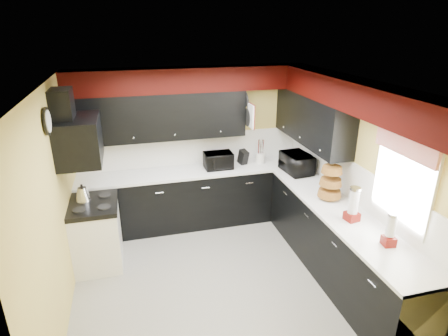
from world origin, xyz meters
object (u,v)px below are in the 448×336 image
object	(u,v)px
utensil_crock	(260,158)
kettle	(83,194)
toaster_oven	(219,161)
microwave	(297,163)
knife_block	(243,157)

from	to	relation	value
utensil_crock	kettle	world-z (taller)	utensil_crock
toaster_oven	utensil_crock	bearing A→B (deg)	4.08
microwave	knife_block	bearing A→B (deg)	46.81
microwave	knife_block	distance (m)	0.88
utensil_crock	microwave	bearing A→B (deg)	-52.89
utensil_crock	knife_block	size ratio (longest dim) A/B	0.71
knife_block	kettle	distance (m)	2.52
knife_block	utensil_crock	bearing A→B (deg)	-18.10
microwave	utensil_crock	xyz separation A→B (m)	(-0.40, 0.53, -0.06)
toaster_oven	kettle	world-z (taller)	toaster_oven
toaster_oven	kettle	bearing A→B (deg)	-163.43
toaster_oven	knife_block	xyz separation A→B (m)	(0.43, 0.07, -0.01)
knife_block	kettle	xyz separation A→B (m)	(-2.42, -0.68, -0.05)
kettle	knife_block	bearing A→B (deg)	15.74
knife_block	toaster_oven	bearing A→B (deg)	172.20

